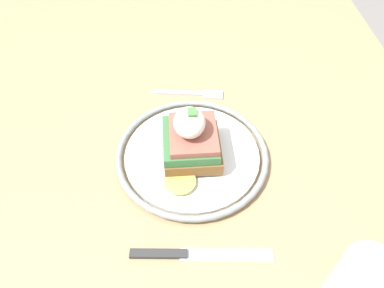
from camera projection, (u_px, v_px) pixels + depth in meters
dining_table at (184, 192)px, 0.68m from camera, size 1.07×0.89×0.72m
plate at (192, 155)px, 0.60m from camera, size 0.25×0.25×0.02m
sandwich at (191, 139)px, 0.57m from camera, size 0.13×0.09×0.09m
fork at (191, 94)px, 0.70m from camera, size 0.03×0.14×0.00m
knife at (189, 254)px, 0.50m from camera, size 0.03×0.19×0.01m
cup at (360, 285)px, 0.43m from camera, size 0.07×0.07×0.09m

